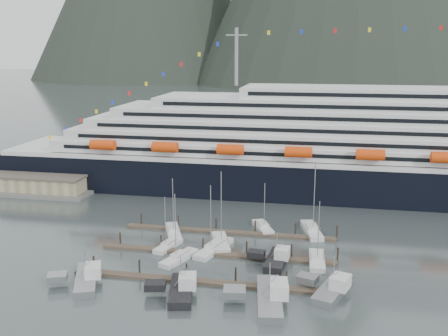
{
  "coord_description": "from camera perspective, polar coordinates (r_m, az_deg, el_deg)",
  "views": [
    {
      "loc": [
        15.51,
        -94.03,
        41.18
      ],
      "look_at": [
        -7.15,
        22.0,
        13.68
      ],
      "focal_mm": 42.0,
      "sensor_mm": 36.0,
      "label": 1
    }
  ],
  "objects": [
    {
      "name": "cruise_ship",
      "position": [
        152.49,
        16.31,
        1.54
      ],
      "size": [
        210.0,
        30.4,
        50.3
      ],
      "color": "black",
      "rests_on": "ground"
    },
    {
      "name": "sailboat_d",
      "position": [
        109.32,
        -1.11,
        -8.79
      ],
      "size": [
        6.38,
        12.67,
        14.85
      ],
      "rotation": [
        0.0,
        0.0,
        1.28
      ],
      "color": "silver",
      "rests_on": "ground"
    },
    {
      "name": "trawler_c",
      "position": [
        89.01,
        4.84,
        -13.82
      ],
      "size": [
        11.05,
        15.51,
        7.75
      ],
      "rotation": [
        0.0,
        0.0,
        1.71
      ],
      "color": "#94979A",
      "rests_on": "ground"
    },
    {
      "name": "sailboat_c",
      "position": [
        105.13,
        -4.9,
        -9.76
      ],
      "size": [
        6.12,
        10.17,
        14.35
      ],
      "rotation": [
        0.0,
        0.0,
        1.2
      ],
      "color": "silver",
      "rests_on": "ground"
    },
    {
      "name": "dock_near",
      "position": [
        95.7,
        -2.42,
        -12.2
      ],
      "size": [
        48.18,
        2.28,
        3.2
      ],
      "color": "#3F3229",
      "rests_on": "ground"
    },
    {
      "name": "trawler_d",
      "position": [
        93.55,
        11.69,
        -12.69
      ],
      "size": [
        10.19,
        12.76,
        7.29
      ],
      "rotation": [
        0.0,
        0.0,
        1.24
      ],
      "color": "#94979A",
      "rests_on": "ground"
    },
    {
      "name": "sailboat_f",
      "position": [
        121.8,
        4.26,
        -6.5
      ],
      "size": [
        6.25,
        9.69,
        11.74
      ],
      "rotation": [
        0.0,
        0.0,
        1.98
      ],
      "color": "silver",
      "rests_on": "ground"
    },
    {
      "name": "ground",
      "position": [
        103.82,
        1.57,
        -10.28
      ],
      "size": [
        1600.0,
        1600.0,
        0.0
      ],
      "primitive_type": "plane",
      "color": "#4A5856",
      "rests_on": "ground"
    },
    {
      "name": "sailboat_b",
      "position": [
        112.41,
        -0.36,
        -8.15
      ],
      "size": [
        6.2,
        11.72,
        16.85
      ],
      "rotation": [
        0.0,
        0.0,
        1.87
      ],
      "color": "silver",
      "rests_on": "ground"
    },
    {
      "name": "sailboat_e",
      "position": [
        119.32,
        -5.54,
        -6.94
      ],
      "size": [
        6.58,
        11.04,
        13.64
      ],
      "rotation": [
        0.0,
        0.0,
        1.95
      ],
      "color": "silver",
      "rests_on": "ground"
    },
    {
      "name": "trawler_a",
      "position": [
        98.4,
        -14.87,
        -11.54
      ],
      "size": [
        10.7,
        13.24,
        7.07
      ],
      "rotation": [
        0.0,
        0.0,
        1.96
      ],
      "color": "#94979A",
      "rests_on": "ground"
    },
    {
      "name": "dock_mid",
      "position": [
        107.3,
        -0.79,
        -9.3
      ],
      "size": [
        48.18,
        2.28,
        3.2
      ],
      "color": "#3F3229",
      "rests_on": "ground"
    },
    {
      "name": "sailboat_a",
      "position": [
        111.37,
        -6.1,
        -8.46
      ],
      "size": [
        4.46,
        8.77,
        11.77
      ],
      "rotation": [
        0.0,
        0.0,
        1.32
      ],
      "color": "silver",
      "rests_on": "ground"
    },
    {
      "name": "sailboat_g",
      "position": [
        121.09,
        9.53,
        -6.75
      ],
      "size": [
        5.72,
        12.41,
        17.07
      ],
      "rotation": [
        0.0,
        0.0,
        1.81
      ],
      "color": "silver",
      "rests_on": "ground"
    },
    {
      "name": "dock_far",
      "position": [
        119.19,
        0.5,
        -6.96
      ],
      "size": [
        48.18,
        2.28,
        3.2
      ],
      "color": "#3F3229",
      "rests_on": "ground"
    },
    {
      "name": "trawler_b",
      "position": [
        91.6,
        -4.78,
        -13.02
      ],
      "size": [
        9.34,
        12.03,
        7.49
      ],
      "rotation": [
        0.0,
        0.0,
        1.79
      ],
      "color": "black",
      "rests_on": "ground"
    },
    {
      "name": "trawler_e",
      "position": [
        103.76,
        5.68,
        -9.82
      ],
      "size": [
        8.31,
        10.9,
        6.94
      ],
      "rotation": [
        0.0,
        0.0,
        1.5
      ],
      "color": "black",
      "rests_on": "ground"
    },
    {
      "name": "warehouse",
      "position": [
        166.37,
        -21.08,
        -1.33
      ],
      "size": [
        46.0,
        20.0,
        5.8
      ],
      "color": "#595956",
      "rests_on": "ground"
    },
    {
      "name": "sailboat_h",
      "position": [
        105.12,
        10.08,
        -9.93
      ],
      "size": [
        3.38,
        10.18,
        13.37
      ],
      "rotation": [
        0.0,
        0.0,
        1.62
      ],
      "color": "silver",
      "rests_on": "ground"
    }
  ]
}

